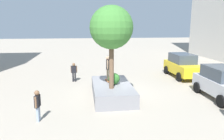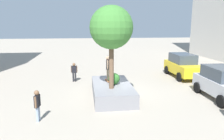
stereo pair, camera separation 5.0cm
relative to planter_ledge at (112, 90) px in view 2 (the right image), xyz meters
name	(u,v)px [view 2 (the right image)]	position (x,y,z in m)	size (l,w,h in m)	color
ground_plane	(115,94)	(-0.57, 0.25, -0.41)	(120.00, 120.00, 0.00)	#9E9384
planter_ledge	(112,90)	(0.00, 0.00, 0.00)	(4.71, 2.36, 0.83)	gray
plaza_tree	(111,28)	(0.88, -0.15, 3.87)	(2.42, 2.42, 4.70)	brown
boxwood_shrub	(114,79)	(0.04, 0.13, 0.77)	(0.71, 0.71, 0.71)	#2D6628
skateboard	(108,81)	(-0.67, -0.20, 0.47)	(0.82, 0.34, 0.07)	brown
skateboarder	(108,66)	(-0.67, -0.20, 1.42)	(0.54, 0.25, 1.62)	#847056
taxi_cab	(183,65)	(-4.51, 6.72, 0.61)	(4.32, 2.04, 2.01)	gold
sedan_parked	(222,83)	(1.19, 6.61, 0.58)	(4.25, 2.06, 1.96)	#B7B7BC
pedestrian_crossing	(74,71)	(-4.10, -2.52, 0.46)	(0.23, 0.51, 1.51)	black
bystander_watching	(37,104)	(3.08, -3.88, 0.46)	(0.51, 0.23, 1.51)	#8C9EB7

